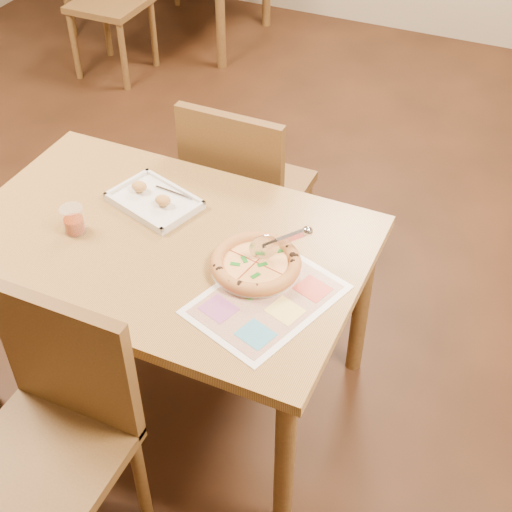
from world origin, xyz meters
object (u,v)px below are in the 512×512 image
at_px(chair_far, 241,179).
at_px(pizza, 256,263).
at_px(dining_table, 163,260).
at_px(glass_tumbler, 74,221).
at_px(menu, 267,299).
at_px(plate, 256,267).
at_px(chair_near, 56,411).
at_px(appetizer_tray, 154,201).
at_px(pizza_cutter, 278,242).

relative_size(chair_far, pizza, 1.70).
height_order(dining_table, glass_tumbler, glass_tumbler).
height_order(chair_far, pizza, chair_far).
xyz_separation_m(chair_far, menu, (0.42, -0.71, 0.16)).
distance_m(dining_table, glass_tumbler, 0.31).
height_order(plate, glass_tumbler, glass_tumbler).
xyz_separation_m(chair_near, pizza, (0.34, 0.60, 0.18)).
bearing_deg(plate, chair_far, 119.08).
xyz_separation_m(appetizer_tray, menu, (0.53, -0.26, -0.01)).
height_order(chair_near, glass_tumbler, chair_near).
relative_size(dining_table, chair_far, 2.77).
height_order(chair_near, plate, chair_near).
bearing_deg(dining_table, pizza, -0.86).
height_order(dining_table, pizza_cutter, pizza_cutter).
relative_size(dining_table, plate, 4.75).
xyz_separation_m(chair_near, pizza_cutter, (0.39, 0.64, 0.25)).
bearing_deg(chair_near, plate, 61.12).
relative_size(dining_table, appetizer_tray, 3.84).
distance_m(plate, pizza_cutter, 0.11).
bearing_deg(glass_tumbler, pizza, 6.49).
height_order(plate, appetizer_tray, appetizer_tray).
bearing_deg(glass_tumbler, appetizer_tray, 55.58).
xyz_separation_m(glass_tumbler, menu, (0.69, -0.03, -0.04)).
bearing_deg(appetizer_tray, menu, -26.47).
xyz_separation_m(chair_near, plate, (0.33, 0.60, 0.16)).
distance_m(chair_far, appetizer_tray, 0.49).
height_order(dining_table, pizza, pizza).
relative_size(dining_table, menu, 3.01).
xyz_separation_m(pizza_cutter, menu, (0.03, -0.15, -0.09)).
xyz_separation_m(chair_far, pizza_cutter, (0.39, -0.56, 0.25)).
distance_m(pizza_cutter, appetizer_tray, 0.52).
distance_m(chair_far, glass_tumbler, 0.75).
distance_m(dining_table, chair_far, 0.61).
xyz_separation_m(dining_table, chair_near, (0.00, -0.60, -0.07)).
xyz_separation_m(dining_table, chair_far, (-0.00, 0.60, -0.07)).
relative_size(plate, glass_tumbler, 2.97).
height_order(pizza_cutter, appetizer_tray, pizza_cutter).
bearing_deg(menu, chair_far, 120.40).
relative_size(chair_far, menu, 1.09).
bearing_deg(chair_far, menu, 120.40).
distance_m(chair_far, plate, 0.70).
bearing_deg(pizza_cutter, dining_table, 154.08).
xyz_separation_m(dining_table, glass_tumbler, (-0.27, -0.07, 0.13)).
bearing_deg(menu, appetizer_tray, 153.53).
bearing_deg(plate, chair_near, -118.88).
bearing_deg(appetizer_tray, plate, -18.96).
xyz_separation_m(plate, pizza, (0.00, -0.01, 0.02)).
bearing_deg(chair_near, glass_tumbler, 117.25).
bearing_deg(appetizer_tray, pizza, -19.69).
relative_size(pizza_cutter, menu, 0.36).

